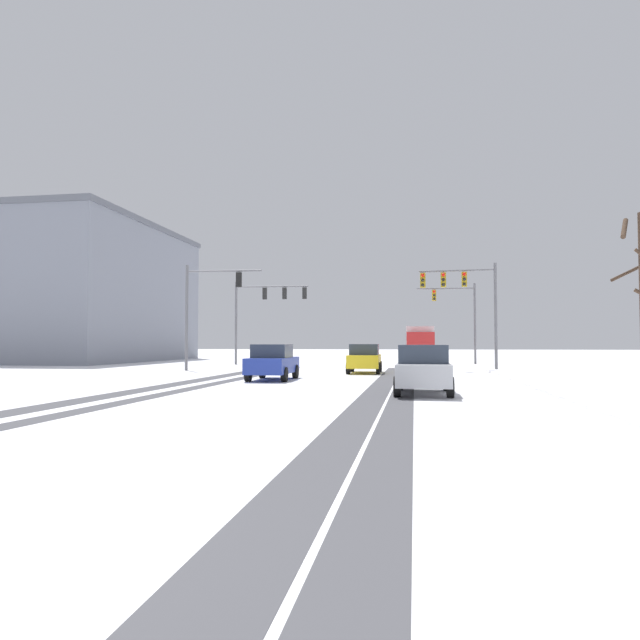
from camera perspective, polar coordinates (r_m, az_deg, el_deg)
The scene contains 14 objects.
wheel_track_left_lane at distance 20.97m, azimuth 8.23°, elevation -6.85°, with size 0.74×37.08×0.01m, color #4C4C51.
wheel_track_right_lane at distance 23.07m, azimuth -15.48°, elevation -6.37°, with size 1.01×37.08×0.01m, color #4C4C51.
wheel_track_center at distance 22.50m, azimuth -12.04°, elevation -6.51°, with size 0.73×37.08×0.01m, color #4C4C51.
wheel_track_oncoming at distance 21.01m, azimuth 5.77°, elevation -6.85°, with size 0.88×37.08×0.01m, color #4C4C51.
sidewalk_kerb_right at distance 20.26m, azimuth 27.32°, elevation -6.62°, with size 4.00×37.08×0.12m, color white.
traffic_signal_near_right at distance 36.13m, azimuth 14.07°, elevation 2.64°, with size 4.60×0.57×6.50m.
traffic_signal_near_left at distance 36.19m, azimuth -11.13°, elevation 1.98°, with size 4.79×0.48×6.50m.
traffic_signal_far_right at distance 47.89m, azimuth 13.59°, elevation 0.96°, with size 4.69×0.53×6.50m.
traffic_signal_far_left at distance 45.45m, azimuth -5.46°, elevation 1.64°, with size 5.84×0.51×6.50m.
car_yellow_cab_lead at distance 32.52m, azimuth 4.41°, elevation -3.80°, with size 1.91×4.14×1.62m.
car_blue_second at distance 26.42m, azimuth -4.69°, elevation -4.15°, with size 1.89×4.13×1.62m.
car_silver_third at distance 19.43m, azimuth 10.14°, elevation -4.80°, with size 1.86×4.11×1.62m.
box_truck_delivery at distance 48.17m, azimuth 9.83°, elevation -2.31°, with size 2.34×7.41×3.02m.
office_building_far_left_block at distance 63.10m, azimuth -28.32°, elevation 2.24°, with size 30.03×22.18×12.71m.
Camera 1 is at (4.52, -4.05, 1.68)m, focal length 32.43 mm.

